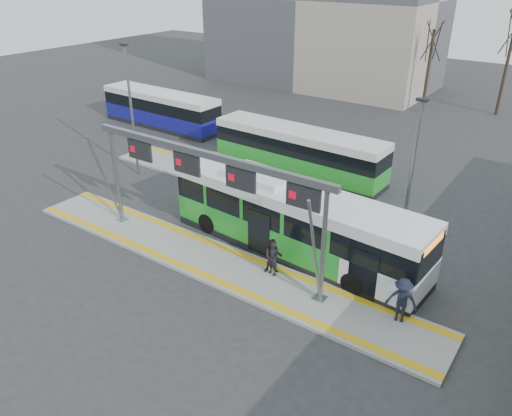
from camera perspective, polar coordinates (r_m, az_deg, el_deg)
The scene contains 16 objects.
ground at distance 23.45m, azimuth -5.01°, elevation -6.24°, with size 120.00×120.00×0.00m, color #2D2D30.
platform_main at distance 23.40m, azimuth -5.01°, elevation -6.09°, with size 22.00×3.00×0.15m, color gray.
platform_second at distance 31.13m, azimuth -1.25°, elevation 2.75°, with size 20.00×3.00×0.15m, color gray.
tactile_main at distance 23.36m, azimuth -5.02°, elevation -5.91°, with size 22.00×2.65×0.02m.
tactile_second at distance 31.94m, azimuth -0.03°, elevation 3.57°, with size 20.00×0.35×0.02m.
gantry at distance 21.81m, azimuth -5.72°, elevation 3.88°, with size 13.00×1.68×5.20m.
hero_bus at distance 23.46m, azimuth 4.40°, elevation -1.57°, with size 13.10×3.63×3.56m.
bg_bus_green at distance 32.63m, azimuth 4.86°, elevation 6.43°, with size 11.84×2.83×2.94m.
bg_bus_blue at distance 42.90m, azimuth -10.82°, elevation 11.00°, with size 11.17×2.67×2.90m.
passenger_a at distance 21.90m, azimuth 1.94°, elevation -5.81°, with size 0.58×0.38×1.59m, color black.
passenger_b at distance 22.02m, azimuth 1.98°, elevation -5.54°, with size 0.80×0.62×1.64m, color black.
passenger_c at distance 19.99m, azimuth 16.33°, elevation -10.09°, with size 1.22×0.70×1.89m, color black.
tree_left at distance 47.95m, azimuth 19.52°, elevation 17.50°, with size 1.40×1.40×8.20m.
tree_far at distance 59.70m, azimuth -2.04°, elevation 21.07°, with size 1.40×1.40×9.05m.
lamp_west at distance 32.36m, azimuth -14.07°, elevation 10.95°, with size 0.50×0.25×8.22m.
lamp_east at distance 23.53m, azimuth 17.29°, elevation 3.61°, with size 0.50×0.25×7.44m.
Camera 1 is at (12.97, -14.83, 12.71)m, focal length 35.00 mm.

